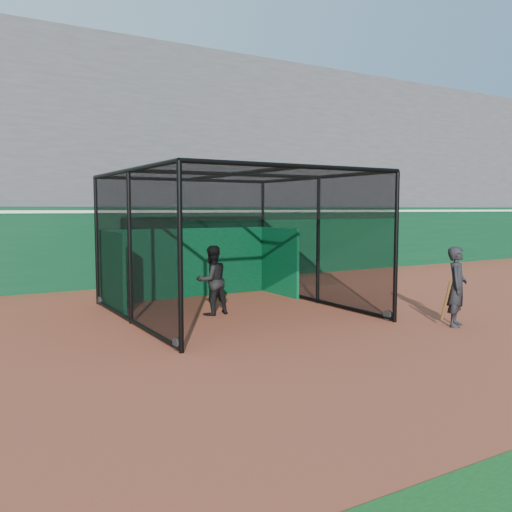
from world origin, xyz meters
TOP-DOWN VIEW (x-y plane):
  - ground at (0.00, 0.00)m, footprint 120.00×120.00m
  - outfield_wall at (0.00, 8.50)m, footprint 50.00×0.50m
  - grandstand at (0.00, 12.27)m, footprint 50.00×7.85m
  - batting_cage at (-0.01, 2.93)m, footprint 5.03×5.58m
  - batter at (-0.58, 2.91)m, footprint 0.85×0.71m
  - on_deck_player at (3.25, -0.77)m, footprint 0.73×0.67m

SIDE VIEW (x-z plane):
  - ground at x=0.00m, z-range 0.00..0.00m
  - batter at x=-0.58m, z-range 0.00..1.60m
  - on_deck_player at x=3.25m, z-range 0.00..1.66m
  - outfield_wall at x=0.00m, z-range 0.04..2.54m
  - batting_cage at x=-0.01m, z-range 0.00..3.23m
  - grandstand at x=0.00m, z-range 0.00..8.95m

